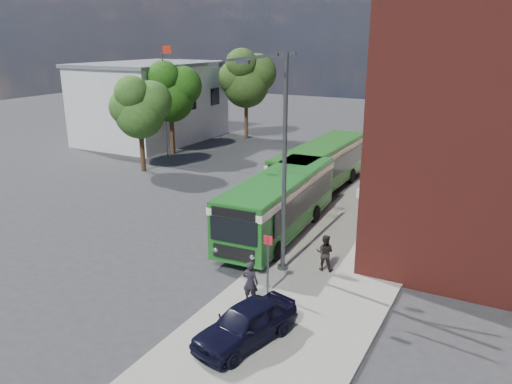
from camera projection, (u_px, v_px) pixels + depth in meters
The scene contains 15 objects.
ground at pixel (206, 234), 25.21m from camera, with size 120.00×120.00×0.00m, color #2B2B2D.
pavement at pixel (385, 209), 28.77m from camera, with size 6.00×48.00×0.15m, color gray.
kerb_line at pixel (334, 202), 30.17m from camera, with size 0.12×48.00×0.01m, color beige.
white_building at pixel (152, 102), 47.39m from camera, with size 9.40×13.40×7.30m.
flagpole at pixel (165, 97), 40.30m from camera, with size 0.95×0.10×9.00m.
street_lamp at pixel (276, 161), 19.93m from camera, with size 2.96×2.38×9.00m.
bus_stop_sign at pixel (268, 261), 18.71m from camera, with size 0.35×0.08×2.52m.
bus_front at pixel (279, 199), 24.76m from camera, with size 3.12×10.20×3.02m.
bus_rear at pixel (321, 163), 31.88m from camera, with size 2.67×11.31×3.02m.
parked_car at pixel (246, 323), 15.91m from camera, with size 1.55×3.84×1.31m, color black.
pedestrian_a at pixel (250, 282), 18.22m from camera, with size 0.60×0.39×1.63m, color black.
pedestrian_b at pixel (325, 253), 20.80m from camera, with size 0.77×0.60×1.58m, color black.
tree_left at pixel (139, 107), 35.71m from camera, with size 4.16×3.95×7.02m.
tree_mid at pixel (170, 91), 41.09m from camera, with size 4.61×4.38×7.78m.
tree_right at pixel (246, 78), 47.23m from camera, with size 5.10×4.85×8.62m.
Camera 1 is at (13.27, -19.48, 9.54)m, focal length 35.00 mm.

